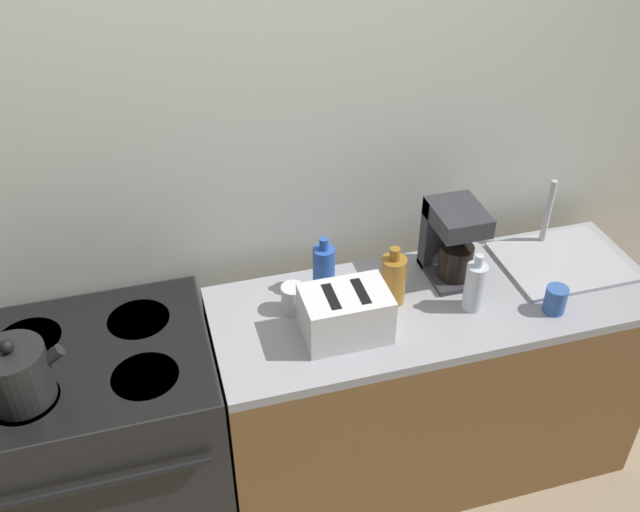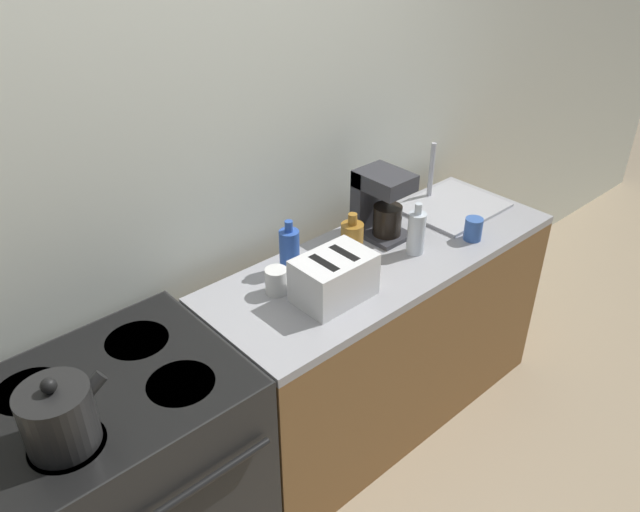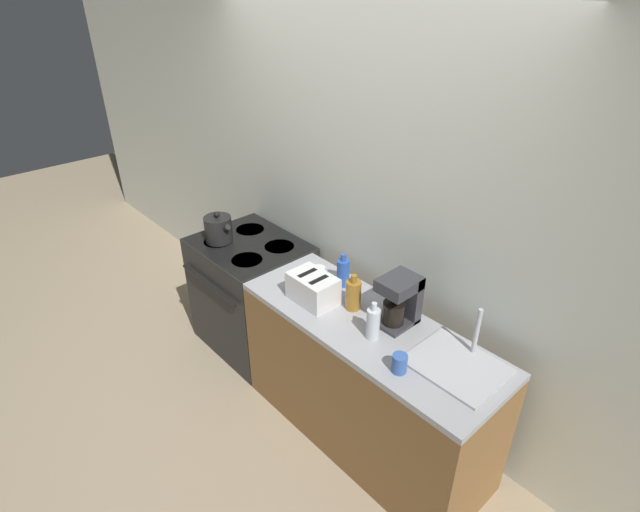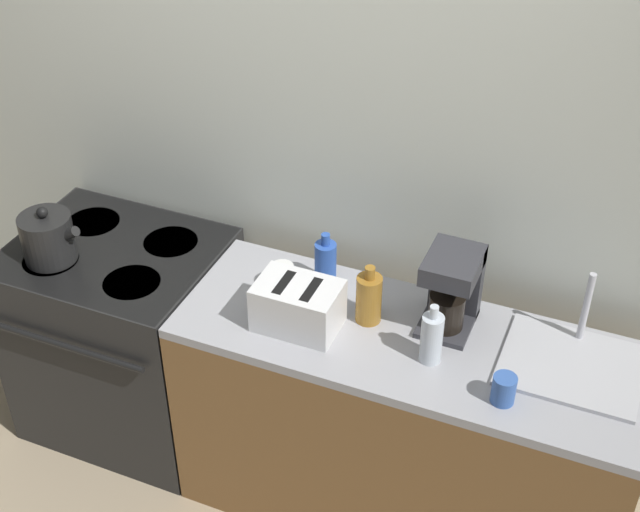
% 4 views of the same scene
% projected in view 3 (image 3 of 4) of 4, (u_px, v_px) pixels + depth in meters
% --- Properties ---
extents(ground_plane, '(12.00, 12.00, 0.00)m').
position_uv_depth(ground_plane, '(272.00, 405.00, 3.42)').
color(ground_plane, tan).
extents(wall_back, '(8.00, 0.05, 2.60)m').
position_uv_depth(wall_back, '(352.00, 203.00, 3.19)').
color(wall_back, silver).
rests_on(wall_back, ground_plane).
extents(stove, '(0.80, 0.70, 0.88)m').
position_uv_depth(stove, '(253.00, 293.00, 3.80)').
color(stove, black).
rests_on(stove, ground_plane).
extents(counter_block, '(1.62, 0.58, 0.88)m').
position_uv_depth(counter_block, '(365.00, 382.00, 3.00)').
color(counter_block, brown).
rests_on(counter_block, ground_plane).
extents(kettle, '(0.25, 0.20, 0.23)m').
position_uv_depth(kettle, '(218.00, 229.00, 3.57)').
color(kettle, black).
rests_on(kettle, stove).
extents(toaster, '(0.28, 0.19, 0.17)m').
position_uv_depth(toaster, '(313.00, 288.00, 2.93)').
color(toaster, white).
rests_on(toaster, counter_block).
extents(coffee_maker, '(0.18, 0.22, 0.29)m').
position_uv_depth(coffee_maker, '(401.00, 298.00, 2.72)').
color(coffee_maker, '#333338').
rests_on(coffee_maker, counter_block).
extents(sink_tray, '(0.45, 0.37, 0.28)m').
position_uv_depth(sink_tray, '(458.00, 363.00, 2.48)').
color(sink_tray, '#B7B7BC').
rests_on(sink_tray, counter_block).
extents(bottle_amber, '(0.09, 0.09, 0.22)m').
position_uv_depth(bottle_amber, '(353.00, 294.00, 2.86)').
color(bottle_amber, '#9E6B23').
rests_on(bottle_amber, counter_block).
extents(bottle_clear, '(0.07, 0.07, 0.22)m').
position_uv_depth(bottle_clear, '(373.00, 323.00, 2.63)').
color(bottle_clear, silver).
rests_on(bottle_clear, counter_block).
extents(bottle_blue, '(0.08, 0.08, 0.22)m').
position_uv_depth(bottle_blue, '(343.00, 272.00, 3.07)').
color(bottle_blue, '#2D56B7').
rests_on(bottle_blue, counter_block).
extents(cup_blue, '(0.08, 0.08, 0.10)m').
position_uv_depth(cup_blue, '(399.00, 363.00, 2.43)').
color(cup_blue, '#3860B2').
rests_on(cup_blue, counter_block).
extents(cup_white, '(0.08, 0.08, 0.10)m').
position_uv_depth(cup_white, '(319.00, 274.00, 3.13)').
color(cup_white, white).
rests_on(cup_white, counter_block).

